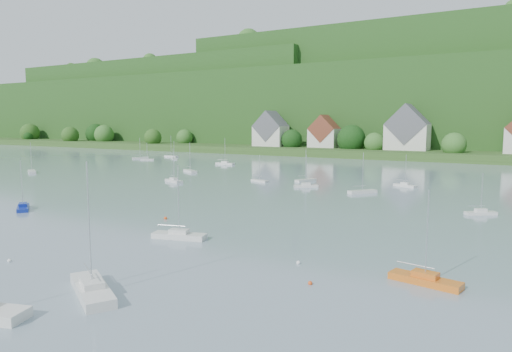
# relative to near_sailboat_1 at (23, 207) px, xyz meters

# --- Properties ---
(far_shore_strip) EXTENTS (600.00, 60.00, 3.00)m
(far_shore_strip) POSITION_rel_near_sailboat_1_xyz_m (25.02, 154.06, 1.07)
(far_shore_strip) COLOR #2D4C1C
(far_shore_strip) RESTS_ON ground
(forested_ridge) EXTENTS (620.00, 181.22, 69.89)m
(forested_ridge) POSITION_rel_near_sailboat_1_xyz_m (25.42, 222.63, 22.45)
(forested_ridge) COLOR #123A12
(forested_ridge) RESTS_ON ground
(village_building_0) EXTENTS (14.00, 10.40, 16.00)m
(village_building_0) POSITION_rel_near_sailboat_1_xyz_m (-29.98, 141.06, 9.08)
(village_building_0) COLOR silver
(village_building_0) RESTS_ON far_shore_strip
(village_building_1) EXTENTS (12.00, 9.36, 14.00)m
(village_building_1) POSITION_rel_near_sailboat_1_xyz_m (-4.98, 143.06, 8.32)
(village_building_1) COLOR silver
(village_building_1) RESTS_ON far_shore_strip
(village_building_2) EXTENTS (16.00, 11.44, 18.00)m
(village_building_2) POSITION_rel_near_sailboat_1_xyz_m (30.02, 142.06, 9.84)
(village_building_2) COLOR silver
(village_building_2) RESTS_ON far_shore_strip
(near_sailboat_1) EXTENTS (5.77, 4.79, 7.98)m
(near_sailboat_1) POSITION_rel_near_sailboat_1_xyz_m (0.00, 0.00, 0.00)
(near_sailboat_1) COLOR navy
(near_sailboat_1) RESTS_ON ground
(near_sailboat_3) EXTENTS (6.82, 3.46, 8.86)m
(near_sailboat_3) POSITION_rel_near_sailboat_1_xyz_m (33.47, -2.05, 0.03)
(near_sailboat_3) COLOR silver
(near_sailboat_3) RESTS_ON ground
(near_sailboat_4) EXTENTS (8.08, 6.07, 10.89)m
(near_sailboat_4) POSITION_rel_near_sailboat_1_xyz_m (38.94, -19.85, 0.09)
(near_sailboat_4) COLOR silver
(near_sailboat_4) RESTS_ON ground
(near_sailboat_5) EXTENTS (6.33, 2.84, 8.25)m
(near_sailboat_5) POSITION_rel_near_sailboat_1_xyz_m (62.01, -3.74, 0.01)
(near_sailboat_5) COLOR orange
(near_sailboat_5) RESTS_ON ground
(mooring_buoy_1) EXTENTS (0.40, 0.40, 0.40)m
(mooring_buoy_1) POSITION_rel_near_sailboat_1_xyz_m (24.57, -17.82, -0.43)
(mooring_buoy_1) COLOR white
(mooring_buoy_1) RESTS_ON ground
(mooring_buoy_2) EXTENTS (0.40, 0.40, 0.40)m
(mooring_buoy_2) POSITION_rel_near_sailboat_1_xyz_m (53.40, -8.82, -0.43)
(mooring_buoy_2) COLOR #EE4F17
(mooring_buoy_2) RESTS_ON ground
(mooring_buoy_3) EXTENTS (0.50, 0.50, 0.50)m
(mooring_buoy_3) POSITION_rel_near_sailboat_1_xyz_m (24.61, 5.74, -0.43)
(mooring_buoy_3) COLOR #EE4F17
(mooring_buoy_3) RESTS_ON ground
(mooring_buoy_4) EXTENTS (0.40, 0.40, 0.40)m
(mooring_buoy_4) POSITION_rel_near_sailboat_1_xyz_m (50.07, -3.99, -0.43)
(mooring_buoy_4) COLOR white
(mooring_buoy_4) RESTS_ON ground
(far_sailboat_cluster) EXTENTS (188.51, 68.56, 8.71)m
(far_sailboat_cluster) POSITION_rel_near_sailboat_1_xyz_m (15.54, 64.90, -0.07)
(far_sailboat_cluster) COLOR silver
(far_sailboat_cluster) RESTS_ON ground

